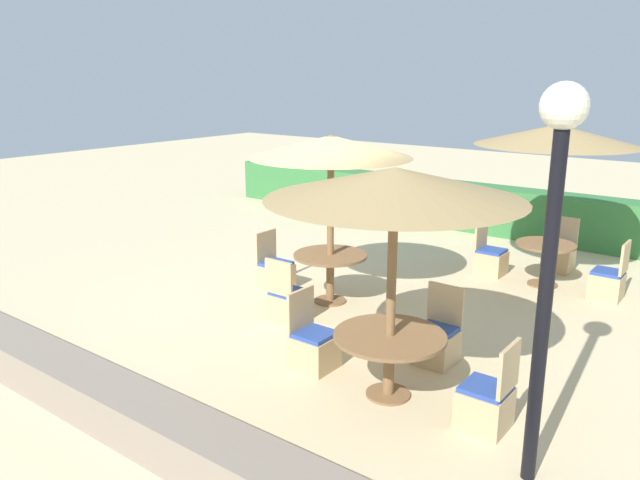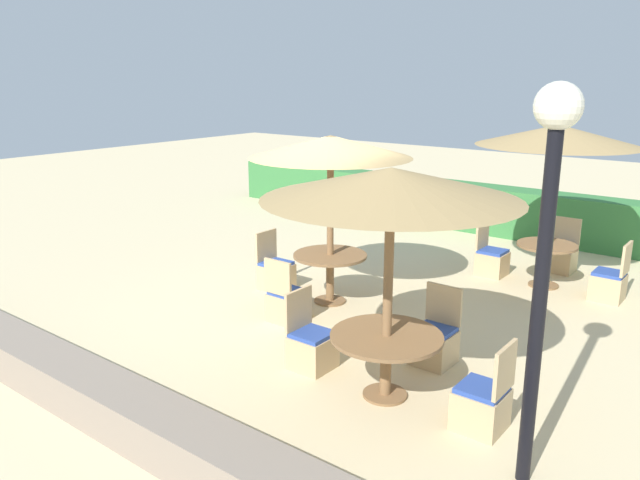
{
  "view_description": "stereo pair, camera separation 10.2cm",
  "coord_description": "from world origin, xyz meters",
  "px_view_note": "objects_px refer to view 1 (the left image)",
  "views": [
    {
      "loc": [
        5.58,
        -6.72,
        3.37
      ],
      "look_at": [
        0.0,
        0.6,
        0.9
      ],
      "focal_mm": 35.0,
      "sensor_mm": 36.0,
      "label": 1
    },
    {
      "loc": [
        5.66,
        -6.66,
        3.37
      ],
      "look_at": [
        0.0,
        0.6,
        0.9
      ],
      "focal_mm": 35.0,
      "sensor_mm": 36.0,
      "label": 2
    }
  ],
  "objects_px": {
    "lamp_post": "(554,211)",
    "patio_chair_back_right_north": "(559,256)",
    "patio_chair_front_right_west": "(314,347)",
    "round_table_front_right": "(389,346)",
    "patio_chair_front_right_north": "(436,342)",
    "parasol_center": "(331,147)",
    "round_table_center": "(330,264)",
    "patio_chair_front_right_east": "(486,403)",
    "round_table_back_right": "(545,254)",
    "patio_chair_back_right_west": "(490,260)",
    "patio_chair_center_west": "(275,273)",
    "patio_chair_back_right_east": "(608,283)",
    "patio_chair_center_south": "(288,303)",
    "parasol_front_right": "(395,185)",
    "parasol_back_right": "(557,136)"
  },
  "relations": [
    {
      "from": "parasol_front_right",
      "to": "patio_chair_back_right_north",
      "type": "relative_size",
      "value": 2.82
    },
    {
      "from": "lamp_post",
      "to": "patio_chair_front_right_north",
      "type": "distance_m",
      "value": 3.07
    },
    {
      "from": "round_table_back_right",
      "to": "patio_chair_back_right_west",
      "type": "xyz_separation_m",
      "value": [
        -0.92,
        0.02,
        -0.27
      ]
    },
    {
      "from": "patio_chair_front_right_north",
      "to": "patio_chair_center_west",
      "type": "xyz_separation_m",
      "value": [
        -3.29,
        0.83,
        0.0
      ]
    },
    {
      "from": "round_table_back_right",
      "to": "patio_chair_back_right_west",
      "type": "relative_size",
      "value": 1.02
    },
    {
      "from": "parasol_center",
      "to": "patio_chair_center_south",
      "type": "bearing_deg",
      "value": -91.0
    },
    {
      "from": "patio_chair_center_south",
      "to": "patio_chair_center_west",
      "type": "height_order",
      "value": "same"
    },
    {
      "from": "round_table_front_right",
      "to": "patio_chair_front_right_west",
      "type": "height_order",
      "value": "patio_chair_front_right_west"
    },
    {
      "from": "patio_chair_front_right_east",
      "to": "parasol_center",
      "type": "xyz_separation_m",
      "value": [
        -3.28,
        1.89,
        2.08
      ]
    },
    {
      "from": "parasol_back_right",
      "to": "patio_chair_back_right_west",
      "type": "distance_m",
      "value": 2.36
    },
    {
      "from": "lamp_post",
      "to": "round_table_front_right",
      "type": "relative_size",
      "value": 2.77
    },
    {
      "from": "patio_chair_center_south",
      "to": "patio_chair_center_west",
      "type": "relative_size",
      "value": 1.0
    },
    {
      "from": "patio_chair_back_right_north",
      "to": "round_table_back_right",
      "type": "bearing_deg",
      "value": 92.49
    },
    {
      "from": "parasol_front_right",
      "to": "patio_chair_center_south",
      "type": "distance_m",
      "value": 3.16
    },
    {
      "from": "parasol_front_right",
      "to": "patio_chair_back_right_east",
      "type": "xyz_separation_m",
      "value": [
        1.12,
        4.61,
        -2.05
      ]
    },
    {
      "from": "patio_chair_front_right_west",
      "to": "lamp_post",
      "type": "bearing_deg",
      "value": 79.21
    },
    {
      "from": "round_table_center",
      "to": "patio_chair_center_west",
      "type": "distance_m",
      "value": 1.11
    },
    {
      "from": "parasol_front_right",
      "to": "round_table_center",
      "type": "bearing_deg",
      "value": 138.82
    },
    {
      "from": "lamp_post",
      "to": "parasol_front_right",
      "type": "height_order",
      "value": "lamp_post"
    },
    {
      "from": "patio_chair_front_right_west",
      "to": "patio_chair_back_right_north",
      "type": "distance_m",
      "value": 5.69
    },
    {
      "from": "patio_chair_front_right_west",
      "to": "patio_chair_back_right_north",
      "type": "relative_size",
      "value": 1.0
    },
    {
      "from": "lamp_post",
      "to": "patio_chair_back_right_north",
      "type": "relative_size",
      "value": 3.57
    },
    {
      "from": "parasol_front_right",
      "to": "patio_chair_back_right_north",
      "type": "bearing_deg",
      "value": 89.16
    },
    {
      "from": "round_table_front_right",
      "to": "patio_chair_front_right_north",
      "type": "relative_size",
      "value": 1.29
    },
    {
      "from": "patio_chair_front_right_north",
      "to": "parasol_back_right",
      "type": "distance_m",
      "value": 4.22
    },
    {
      "from": "patio_chair_front_right_east",
      "to": "patio_chair_front_right_west",
      "type": "bearing_deg",
      "value": 89.85
    },
    {
      "from": "round_table_back_right",
      "to": "patio_chair_back_right_north",
      "type": "relative_size",
      "value": 1.02
    },
    {
      "from": "patio_chair_front_right_north",
      "to": "patio_chair_back_right_east",
      "type": "bearing_deg",
      "value": -106.91
    },
    {
      "from": "parasol_front_right",
      "to": "parasol_back_right",
      "type": "relative_size",
      "value": 1.0
    },
    {
      "from": "patio_chair_center_west",
      "to": "patio_chair_back_right_north",
      "type": "bearing_deg",
      "value": 138.37
    },
    {
      "from": "patio_chair_center_west",
      "to": "parasol_back_right",
      "type": "height_order",
      "value": "parasol_back_right"
    },
    {
      "from": "lamp_post",
      "to": "patio_chair_back_right_north",
      "type": "xyz_separation_m",
      "value": [
        -1.61,
        6.1,
        -2.09
      ]
    },
    {
      "from": "patio_chair_back_right_east",
      "to": "patio_chair_front_right_west",
      "type": "bearing_deg",
      "value": 154.58
    },
    {
      "from": "round_table_front_right",
      "to": "parasol_front_right",
      "type": "bearing_deg",
      "value": 0.0
    },
    {
      "from": "patio_chair_front_right_north",
      "to": "patio_chair_back_right_north",
      "type": "bearing_deg",
      "value": -90.58
    },
    {
      "from": "patio_chair_front_right_west",
      "to": "patio_chair_center_west",
      "type": "bearing_deg",
      "value": -129.67
    },
    {
      "from": "round_table_center",
      "to": "round_table_back_right",
      "type": "bearing_deg",
      "value": 49.69
    },
    {
      "from": "patio_chair_front_right_east",
      "to": "patio_chair_back_right_east",
      "type": "xyz_separation_m",
      "value": [
        0.04,
        4.58,
        0.0
      ]
    },
    {
      "from": "parasol_back_right",
      "to": "patio_chair_back_right_north",
      "type": "xyz_separation_m",
      "value": [
        -0.04,
        0.96,
        -2.17
      ]
    },
    {
      "from": "round_table_center",
      "to": "patio_chair_back_right_east",
      "type": "xyz_separation_m",
      "value": [
        3.32,
        2.69,
        -0.34
      ]
    },
    {
      "from": "patio_chair_center_west",
      "to": "patio_chair_back_right_west",
      "type": "distance_m",
      "value": 3.73
    },
    {
      "from": "round_table_back_right",
      "to": "patio_chair_front_right_west",
      "type": "bearing_deg",
      "value": -104.29
    },
    {
      "from": "patio_chair_center_west",
      "to": "patio_chair_back_right_east",
      "type": "xyz_separation_m",
      "value": [
        4.37,
        2.75,
        0.0
      ]
    },
    {
      "from": "patio_chair_front_right_east",
      "to": "patio_chair_back_right_west",
      "type": "xyz_separation_m",
      "value": [
        -1.89,
        4.64,
        0.0
      ]
    },
    {
      "from": "round_table_center",
      "to": "patio_chair_back_right_east",
      "type": "height_order",
      "value": "patio_chair_back_right_east"
    },
    {
      "from": "patio_chair_front_right_west",
      "to": "parasol_back_right",
      "type": "relative_size",
      "value": 0.36
    },
    {
      "from": "parasol_front_right",
      "to": "round_table_back_right",
      "type": "relative_size",
      "value": 2.77
    },
    {
      "from": "lamp_post",
      "to": "parasol_center",
      "type": "relative_size",
      "value": 1.32
    },
    {
      "from": "parasol_center",
      "to": "round_table_center",
      "type": "bearing_deg",
      "value": -108.43
    },
    {
      "from": "patio_chair_front_right_east",
      "to": "round_table_back_right",
      "type": "bearing_deg",
      "value": 11.77
    }
  ]
}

